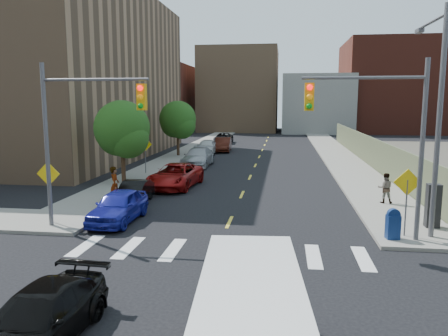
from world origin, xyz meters
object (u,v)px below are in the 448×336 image
(parked_car_silver, at_px, (198,157))
(parked_car_grey, at_px, (223,138))
(mailbox, at_px, (393,224))
(parked_car_blue, at_px, (119,206))
(black_sedan, at_px, (39,319))
(cargo_van, at_px, (251,324))
(pedestrian_west, at_px, (115,185))
(pedestrian_east, at_px, (385,188))
(parked_car_black, at_px, (134,193))
(parked_car_maroon, at_px, (223,145))
(payphone, at_px, (433,206))
(parked_car_red, at_px, (175,176))
(parked_car_white, at_px, (207,147))

(parked_car_silver, distance_m, parked_car_grey, 20.91)
(mailbox, bearing_deg, parked_car_grey, 99.13)
(parked_car_blue, xyz_separation_m, black_sedan, (2.03, -10.00, -0.10))
(cargo_van, height_order, pedestrian_west, cargo_van)
(parked_car_blue, height_order, pedestrian_east, pedestrian_east)
(parked_car_black, height_order, pedestrian_west, pedestrian_west)
(parked_car_blue, height_order, parked_car_maroon, parked_car_maroon)
(black_sedan, xyz_separation_m, mailbox, (9.60, 8.60, 0.11))
(parked_car_black, relative_size, payphone, 2.00)
(parked_car_black, bearing_deg, mailbox, -23.80)
(parked_car_blue, xyz_separation_m, parked_car_black, (-0.50, 3.50, -0.12))
(payphone, bearing_deg, parked_car_blue, -177.53)
(parked_car_silver, distance_m, pedestrian_east, 17.72)
(parked_car_red, relative_size, cargo_van, 1.08)
(parked_car_blue, height_order, parked_car_silver, parked_car_silver)
(parked_car_white, height_order, black_sedan, parked_car_white)
(parked_car_blue, height_order, parked_car_red, parked_car_red)
(parked_car_white, bearing_deg, pedestrian_west, -91.30)
(parked_car_grey, bearing_deg, payphone, -70.99)
(parked_car_grey, height_order, pedestrian_west, pedestrian_west)
(parked_car_silver, relative_size, payphone, 2.88)
(parked_car_silver, distance_m, mailbox, 22.05)
(parked_car_red, distance_m, parked_car_maroon, 20.45)
(parked_car_blue, relative_size, pedestrian_east, 2.69)
(parked_car_white, xyz_separation_m, payphone, (14.17, -25.42, 0.29))
(parked_car_blue, bearing_deg, black_sedan, -77.40)
(parked_car_grey, xyz_separation_m, black_sedan, (2.53, -48.36, -0.05))
(parked_car_maroon, bearing_deg, parked_car_grey, 93.94)
(parked_car_blue, height_order, black_sedan, parked_car_blue)
(parked_car_white, bearing_deg, payphone, -60.18)
(parked_car_white, xyz_separation_m, pedestrian_west, (-0.80, -23.06, 0.34))
(parked_car_blue, relative_size, cargo_van, 0.85)
(parked_car_black, height_order, pedestrian_east, pedestrian_east)
(parked_car_blue, distance_m, parked_car_maroon, 28.64)
(parked_car_white, relative_size, parked_car_maroon, 0.99)
(payphone, bearing_deg, mailbox, -136.68)
(pedestrian_west, bearing_deg, mailbox, -123.70)
(parked_car_grey, relative_size, pedestrian_west, 2.49)
(pedestrian_east, bearing_deg, parked_car_silver, -41.00)
(parked_car_white, distance_m, payphone, 29.11)
(parked_car_red, distance_m, black_sedan, 18.24)
(parked_car_blue, distance_m, black_sedan, 10.20)
(pedestrian_east, bearing_deg, parked_car_white, -53.65)
(pedestrian_east, bearing_deg, parked_car_blue, 25.31)
(pedestrian_west, bearing_deg, parked_car_grey, -16.73)
(parked_car_blue, xyz_separation_m, mailbox, (11.63, -1.40, 0.01))
(parked_car_maroon, height_order, pedestrian_west, pedestrian_west)
(parked_car_black, height_order, parked_car_maroon, parked_car_maroon)
(parked_car_blue, bearing_deg, cargo_van, -56.19)
(parked_car_red, xyz_separation_m, pedestrian_east, (12.10, -3.30, 0.19))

